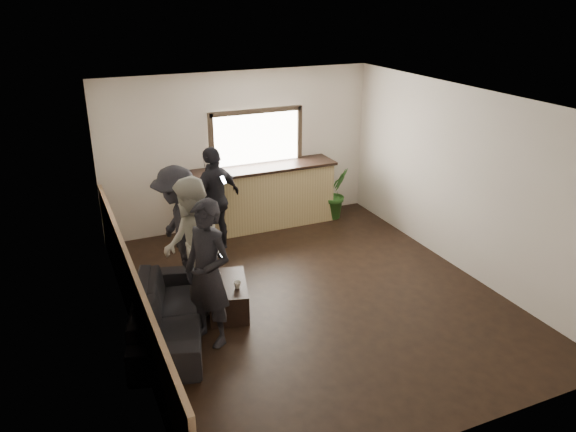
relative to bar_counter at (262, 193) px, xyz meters
name	(u,v)px	position (x,y,z in m)	size (l,w,h in m)	color
ground	(312,296)	(-0.30, -2.70, -0.64)	(5.00, 6.00, 0.01)	black
room_shell	(262,208)	(-1.04, -2.70, 0.83)	(5.01, 6.01, 2.80)	silver
bar_counter	(262,193)	(0.00, 0.00, 0.00)	(2.70, 0.68, 2.13)	tan
sofa	(168,313)	(-2.38, -2.83, -0.33)	(2.10, 0.82, 0.61)	black
coffee_table	(228,296)	(-1.51, -2.56, -0.44)	(0.51, 0.92, 0.41)	black
cup_a	(216,275)	(-1.61, -2.38, -0.19)	(0.12, 0.12, 0.09)	silver
cup_b	(237,285)	(-1.43, -2.75, -0.19)	(0.10, 0.10, 0.09)	silver
potted_plant	(335,193)	(1.42, -0.18, -0.15)	(0.54, 0.43, 0.98)	#2D6623
person_a	(208,274)	(-1.93, -3.17, 0.29)	(0.73, 0.81, 1.86)	black
person_b	(192,248)	(-1.93, -2.43, 0.31)	(0.86, 1.02, 1.90)	beige
person_c	(179,230)	(-1.93, -1.71, 0.29)	(0.70, 1.20, 1.85)	black
person_d	(215,200)	(-1.08, -0.64, 0.25)	(1.13, 0.85, 1.78)	black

